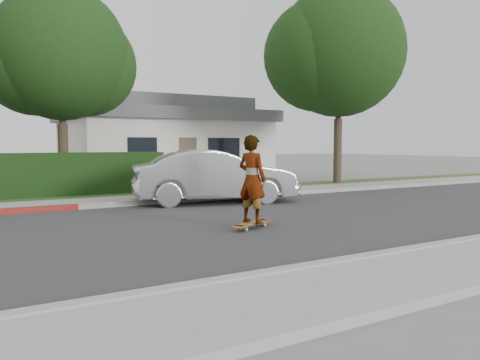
# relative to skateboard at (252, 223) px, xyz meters

# --- Properties ---
(ground) EXTENTS (120.00, 120.00, 0.00)m
(ground) POSITION_rel_skateboard_xyz_m (-3.58, 0.75, -0.11)
(ground) COLOR slate
(ground) RESTS_ON ground
(road) EXTENTS (60.00, 8.00, 0.01)m
(road) POSITION_rel_skateboard_xyz_m (-3.58, 0.75, -0.11)
(road) COLOR #2D2D30
(road) RESTS_ON ground
(curb_near) EXTENTS (60.00, 0.20, 0.15)m
(curb_near) POSITION_rel_skateboard_xyz_m (-3.58, -3.35, -0.04)
(curb_near) COLOR #9E9E99
(curb_near) RESTS_ON ground
(sidewalk_near) EXTENTS (60.00, 1.60, 0.12)m
(sidewalk_near) POSITION_rel_skateboard_xyz_m (-3.58, -4.25, -0.05)
(sidewalk_near) COLOR gray
(sidewalk_near) RESTS_ON ground
(curb_far) EXTENTS (60.00, 0.20, 0.15)m
(curb_far) POSITION_rel_skateboard_xyz_m (-3.58, 4.85, -0.04)
(curb_far) COLOR #9E9E99
(curb_far) RESTS_ON ground
(sidewalk_far) EXTENTS (60.00, 1.60, 0.12)m
(sidewalk_far) POSITION_rel_skateboard_xyz_m (-3.58, 5.75, -0.05)
(sidewalk_far) COLOR gray
(sidewalk_far) RESTS_ON ground
(planting_strip) EXTENTS (60.00, 1.60, 0.10)m
(planting_strip) POSITION_rel_skateboard_xyz_m (-3.58, 7.35, -0.06)
(planting_strip) COLOR #2D4C1E
(planting_strip) RESTS_ON ground
(tree_center) EXTENTS (5.66, 4.84, 7.44)m
(tree_center) POSITION_rel_skateboard_xyz_m (-2.10, 9.94, 4.79)
(tree_center) COLOR #33261C
(tree_center) RESTS_ON ground
(tree_right) EXTENTS (6.32, 5.60, 8.56)m
(tree_right) POSITION_rel_skateboard_xyz_m (8.90, 7.44, 5.51)
(tree_right) COLOR #33261C
(tree_right) RESTS_ON ground
(house) EXTENTS (10.60, 8.60, 4.30)m
(house) POSITION_rel_skateboard_xyz_m (4.42, 16.75, 1.98)
(house) COLOR beige
(house) RESTS_ON ground
(skateboard) EXTENTS (1.28, 0.75, 0.12)m
(skateboard) POSITION_rel_skateboard_xyz_m (0.00, 0.00, 0.00)
(skateboard) COLOR gold
(skateboard) RESTS_ON ground
(skateboarder) EXTENTS (0.65, 0.78, 1.84)m
(skateboarder) POSITION_rel_skateboard_xyz_m (0.00, -0.00, 0.94)
(skateboarder) COLOR white
(skateboarder) RESTS_ON skateboard
(car_silver) EXTENTS (5.17, 2.88, 1.61)m
(car_silver) POSITION_rel_skateboard_xyz_m (1.31, 4.25, 0.69)
(car_silver) COLOR #A8A9AF
(car_silver) RESTS_ON ground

